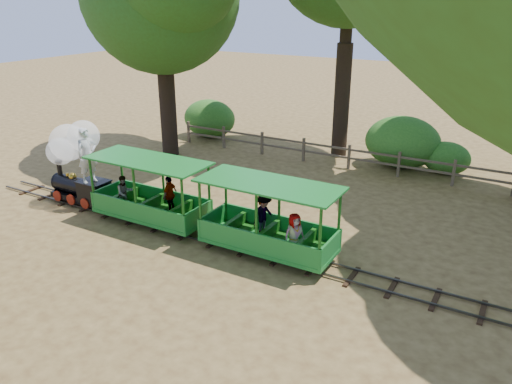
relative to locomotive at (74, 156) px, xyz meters
The scene contains 9 objects.
ground 7.76m from the locomotive, ahead, with size 90.00×90.00×0.00m, color #A48346.
track 7.75m from the locomotive, ahead, with size 22.00×1.00×0.10m.
locomotive is the anchor object (origin of this frame).
carriage_front 3.28m from the locomotive, ahead, with size 3.77×1.54×1.96m.
carriage_rear 7.31m from the locomotive, ahead, with size 3.77×1.54×1.96m.
fence 11.03m from the locomotive, 46.32° to the left, with size 18.10×0.10×1.00m.
shrub_west 9.33m from the locomotive, 96.78° to the left, with size 2.67×2.05×1.85m, color #2D6B1E.
shrub_mid_w 12.45m from the locomotive, 47.98° to the left, with size 3.01×2.31×2.08m, color #2D6B1E.
shrub_mid_e 13.70m from the locomotive, 42.54° to the left, with size 1.84×1.41×1.27m, color #2D6B1E.
Camera 1 is at (5.26, -10.47, 6.47)m, focal length 35.00 mm.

